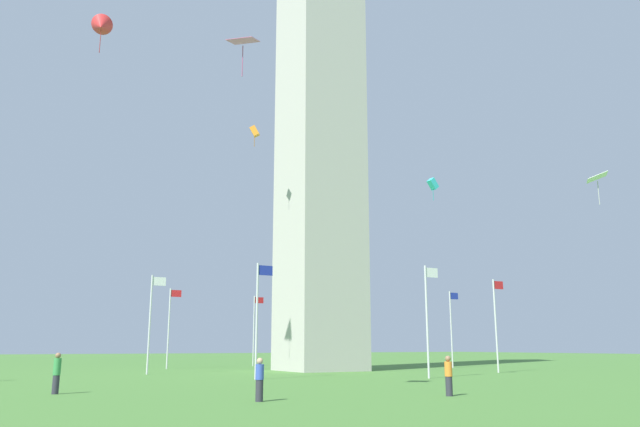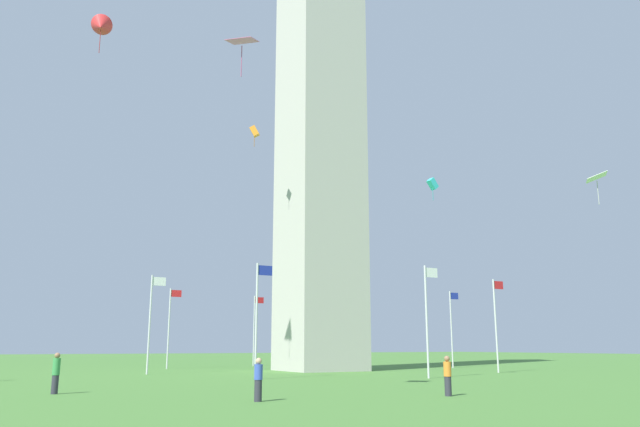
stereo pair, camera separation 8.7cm
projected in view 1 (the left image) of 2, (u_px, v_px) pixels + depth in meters
ground_plane at (320, 371)px, 52.35m from camera, size 260.00×260.00×0.00m
obelisk_monument at (320, 59)px, 58.38m from camera, size 6.31×6.31×57.35m
flagpole_n at (452, 325)px, 60.13m from camera, size 1.12×0.14×7.34m
flagpole_ne at (358, 327)px, 66.95m from camera, size 1.12×0.14×7.34m
flagpole_e at (254, 327)px, 65.73m from camera, size 1.12×0.14×7.34m
flagpole_se at (170, 324)px, 57.20m from camera, size 1.12×0.14×7.34m
flagpole_s at (151, 319)px, 46.34m from camera, size 1.12×0.14×7.34m
flagpole_sw at (258, 314)px, 39.52m from camera, size 1.12×0.14×7.34m
flagpole_w at (428, 315)px, 40.74m from camera, size 1.12×0.14×7.34m
flagpole_nw at (496, 320)px, 49.28m from camera, size 1.12×0.14×7.34m
person_green_shirt at (57, 373)px, 27.04m from camera, size 0.32×0.32×1.77m
person_blue_shirt at (260, 380)px, 23.39m from camera, size 0.32×0.32×1.61m
person_orange_shirt at (449, 376)px, 25.96m from camera, size 0.32×0.32×1.65m
kite_cyan_box at (433, 184)px, 42.28m from camera, size 0.83×0.49×1.59m
kite_red_delta at (101, 26)px, 40.08m from camera, size 1.69×2.02×2.80m
kite_white_diamond at (597, 178)px, 32.12m from camera, size 1.45×1.44×1.65m
kite_orange_box at (255, 131)px, 51.37m from camera, size 0.96×0.84×1.82m
kite_pink_diamond at (243, 42)px, 27.89m from camera, size 1.73×1.73×1.94m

